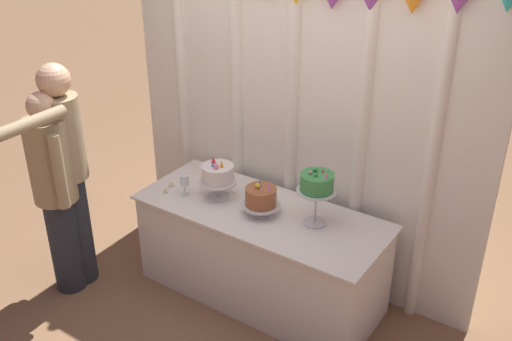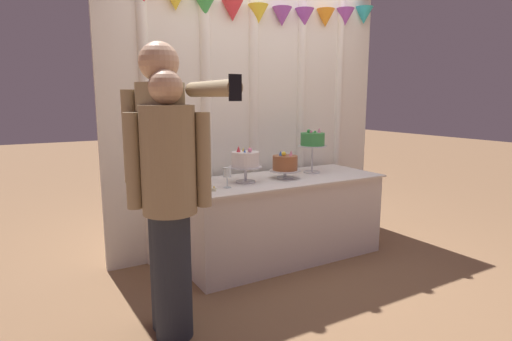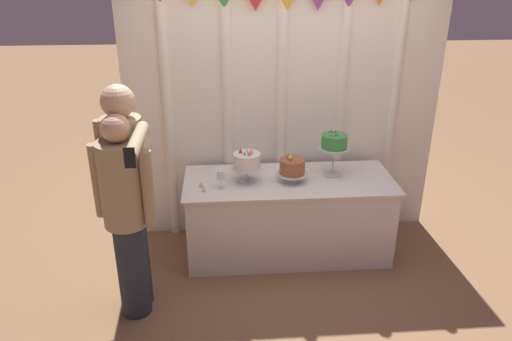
% 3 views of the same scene
% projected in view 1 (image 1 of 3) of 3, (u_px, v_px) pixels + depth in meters
% --- Properties ---
extents(ground_plane, '(24.00, 24.00, 0.00)m').
position_uv_depth(ground_plane, '(253.00, 300.00, 4.46)').
color(ground_plane, '#846042').
extents(draped_curtain, '(2.87, 0.19, 2.60)m').
position_uv_depth(draped_curtain, '(295.00, 99.00, 4.21)').
color(draped_curtain, white).
rests_on(draped_curtain, ground_plane).
extents(cake_table, '(1.83, 0.75, 0.73)m').
position_uv_depth(cake_table, '(261.00, 253.00, 4.36)').
color(cake_table, white).
rests_on(cake_table, ground_plane).
extents(cake_display_leftmost, '(0.28, 0.28, 0.31)m').
position_uv_depth(cake_display_leftmost, '(218.00, 175.00, 4.29)').
color(cake_display_leftmost, silver).
rests_on(cake_display_leftmost, cake_table).
extents(cake_display_center, '(0.27, 0.27, 0.24)m').
position_uv_depth(cake_display_center, '(261.00, 198.00, 4.11)').
color(cake_display_center, silver).
rests_on(cake_display_center, cake_table).
extents(cake_display_rightmost, '(0.27, 0.27, 0.42)m').
position_uv_depth(cake_display_rightmost, '(317.00, 185.00, 3.91)').
color(cake_display_rightmost, silver).
rests_on(cake_display_rightmost, cake_table).
extents(wine_glass, '(0.06, 0.06, 0.16)m').
position_uv_depth(wine_glass, '(184.00, 181.00, 4.35)').
color(wine_glass, silver).
rests_on(wine_glass, cake_table).
extents(tealight_far_left, '(0.04, 0.04, 0.04)m').
position_uv_depth(tealight_far_left, '(171.00, 185.00, 4.50)').
color(tealight_far_left, beige).
rests_on(tealight_far_left, cake_table).
extents(tealight_near_left, '(0.04, 0.04, 0.04)m').
position_uv_depth(tealight_near_left, '(166.00, 191.00, 4.42)').
color(tealight_near_left, beige).
rests_on(tealight_near_left, cake_table).
extents(guest_man_pink_jacket, '(0.45, 0.41, 1.58)m').
position_uv_depth(guest_man_pink_jacket, '(55.00, 187.00, 4.22)').
color(guest_man_pink_jacket, '#282D38').
rests_on(guest_man_pink_jacket, ground_plane).
extents(guest_girl_blue_dress, '(0.41, 0.82, 1.75)m').
position_uv_depth(guest_girl_blue_dress, '(66.00, 165.00, 4.24)').
color(guest_girl_blue_dress, '#282D38').
rests_on(guest_girl_blue_dress, ground_plane).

